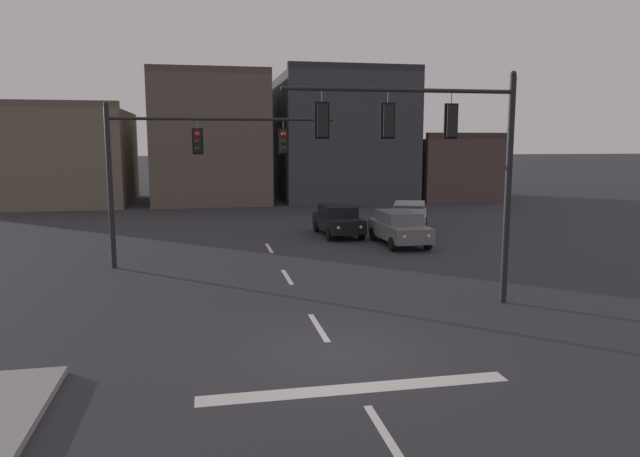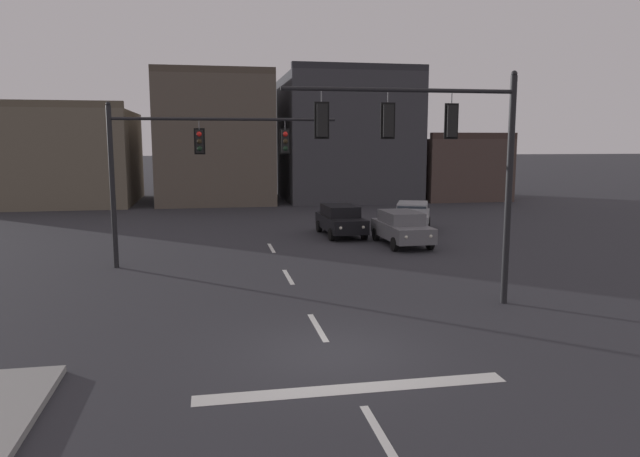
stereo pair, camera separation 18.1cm
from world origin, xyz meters
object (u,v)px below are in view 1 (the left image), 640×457
signal_mast_far_side (180,156)px  car_lot_farside (409,216)px  signal_mast_near_side (440,146)px  car_lot_middle (338,220)px  car_lot_nearside (399,227)px

signal_mast_far_side → car_lot_farside: 14.30m
signal_mast_near_side → car_lot_farside: (4.34, 14.39, -3.95)m
car_lot_middle → car_lot_farside: 4.31m
signal_mast_near_side → car_lot_farside: signal_mast_near_side is taller
signal_mast_near_side → car_lot_middle: size_ratio=1.55×
signal_mast_near_side → car_lot_middle: bearing=89.6°
signal_mast_near_side → car_lot_middle: 14.19m
signal_mast_near_side → car_lot_nearside: size_ratio=1.55×
signal_mast_near_side → car_lot_farside: 15.54m
signal_mast_far_side → car_lot_middle: 10.52m
signal_mast_far_side → car_lot_middle: (7.75, 6.19, -3.51)m
signal_mast_far_side → car_lot_nearside: (10.02, 2.93, -3.51)m
car_lot_middle → car_lot_farside: same height
signal_mast_far_side → signal_mast_near_side: bearing=-44.2°
signal_mast_far_side → car_lot_farside: bearing=30.1°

